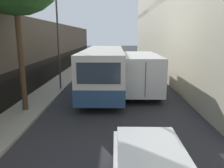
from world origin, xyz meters
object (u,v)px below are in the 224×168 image
(bus, at_px, (104,69))
(box_truck, at_px, (138,70))
(panel_van, at_px, (107,60))
(street_lamp, at_px, (57,18))

(bus, bearing_deg, box_truck, 8.10)
(box_truck, bearing_deg, panel_van, 104.93)
(panel_van, bearing_deg, street_lamp, -106.49)
(box_truck, xyz_separation_m, panel_van, (-2.67, 10.01, -0.38))
(box_truck, xyz_separation_m, street_lamp, (-5.71, -0.25, 3.63))
(panel_van, xyz_separation_m, street_lamp, (-3.04, -10.26, 4.01))
(box_truck, distance_m, street_lamp, 6.77)
(bus, bearing_deg, panel_van, 91.06)
(panel_van, bearing_deg, box_truck, -75.07)
(bus, distance_m, box_truck, 2.50)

